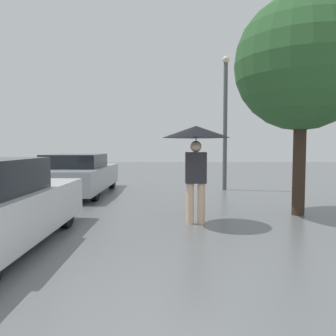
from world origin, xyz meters
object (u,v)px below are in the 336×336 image
at_px(parked_car_farthest, 79,175).
at_px(tree, 303,64).
at_px(pedestrian, 197,142).
at_px(street_lamp, 226,117).

xyz_separation_m(parked_car_farthest, tree, (5.73, -3.25, 2.64)).
bearing_deg(pedestrian, parked_car_farthest, 129.80).
xyz_separation_m(parked_car_farthest, street_lamp, (4.83, 0.93, 1.90)).
distance_m(parked_car_farthest, tree, 7.09).
distance_m(pedestrian, street_lamp, 5.30).
relative_size(tree, street_lamp, 1.03).
relative_size(pedestrian, street_lamp, 0.41).
relative_size(pedestrian, parked_car_farthest, 0.42).
xyz_separation_m(pedestrian, tree, (2.32, 0.85, 1.66)).
distance_m(tree, street_lamp, 4.33).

